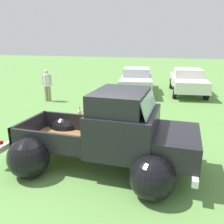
{
  "coord_description": "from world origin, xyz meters",
  "views": [
    {
      "loc": [
        1.81,
        -5.04,
        2.98
      ],
      "look_at": [
        0.0,
        1.21,
        1.03
      ],
      "focal_mm": 37.98,
      "sensor_mm": 36.0,
      "label": 1
    }
  ],
  "objects_px": {
    "lane_cone_1": "(90,125)",
    "spectator_0": "(47,83)",
    "vintage_pickup_truck": "(113,138)",
    "lane_cone_0": "(80,114)",
    "show_car_1": "(188,80)",
    "show_car_0": "(136,79)"
  },
  "relations": [
    {
      "from": "show_car_1",
      "to": "lane_cone_1",
      "type": "distance_m",
      "value": 8.26
    },
    {
      "from": "show_car_1",
      "to": "spectator_0",
      "type": "xyz_separation_m",
      "value": [
        -6.9,
        -3.99,
        0.13
      ]
    },
    {
      "from": "lane_cone_1",
      "to": "spectator_0",
      "type": "bearing_deg",
      "value": 135.81
    },
    {
      "from": "vintage_pickup_truck",
      "to": "show_car_1",
      "type": "relative_size",
      "value": 1.0
    },
    {
      "from": "lane_cone_0",
      "to": "lane_cone_1",
      "type": "xyz_separation_m",
      "value": [
        0.84,
        -1.08,
        0.0
      ]
    },
    {
      "from": "spectator_0",
      "to": "vintage_pickup_truck",
      "type": "bearing_deg",
      "value": 32.2
    },
    {
      "from": "spectator_0",
      "to": "lane_cone_1",
      "type": "bearing_deg",
      "value": 35.35
    },
    {
      "from": "show_car_0",
      "to": "spectator_0",
      "type": "bearing_deg",
      "value": -56.89
    },
    {
      "from": "show_car_0",
      "to": "show_car_1",
      "type": "bearing_deg",
      "value": 88.85
    },
    {
      "from": "vintage_pickup_truck",
      "to": "lane_cone_1",
      "type": "bearing_deg",
      "value": 126.24
    },
    {
      "from": "spectator_0",
      "to": "lane_cone_1",
      "type": "height_order",
      "value": "spectator_0"
    },
    {
      "from": "vintage_pickup_truck",
      "to": "lane_cone_0",
      "type": "distance_m",
      "value": 3.69
    },
    {
      "from": "vintage_pickup_truck",
      "to": "lane_cone_0",
      "type": "bearing_deg",
      "value": 127.19
    },
    {
      "from": "vintage_pickup_truck",
      "to": "show_car_1",
      "type": "bearing_deg",
      "value": 79.82
    },
    {
      "from": "show_car_0",
      "to": "spectator_0",
      "type": "height_order",
      "value": "spectator_0"
    },
    {
      "from": "show_car_1",
      "to": "lane_cone_0",
      "type": "distance_m",
      "value": 7.69
    },
    {
      "from": "show_car_0",
      "to": "lane_cone_1",
      "type": "relative_size",
      "value": 7.72
    },
    {
      "from": "spectator_0",
      "to": "lane_cone_1",
      "type": "distance_m",
      "value": 5.24
    },
    {
      "from": "show_car_1",
      "to": "lane_cone_1",
      "type": "xyz_separation_m",
      "value": [
        -3.17,
        -7.62,
        -0.47
      ]
    },
    {
      "from": "show_car_0",
      "to": "show_car_1",
      "type": "height_order",
      "value": "same"
    },
    {
      "from": "show_car_0",
      "to": "lane_cone_0",
      "type": "xyz_separation_m",
      "value": [
        -1.04,
        -6.12,
        -0.47
      ]
    },
    {
      "from": "show_car_0",
      "to": "spectator_0",
      "type": "distance_m",
      "value": 5.31
    }
  ]
}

